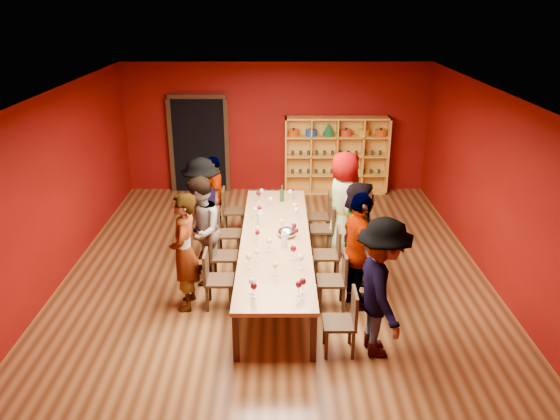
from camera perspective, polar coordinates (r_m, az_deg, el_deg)
The scene contains 50 objects.
room_shell at distance 8.48m, azimuth -0.49°, elevation 1.75°, with size 7.10×9.10×3.04m.
tasting_table at distance 8.78m, azimuth -0.48°, elevation -3.18°, with size 1.10×4.50×0.75m.
doorway at distance 12.97m, azimuth -8.43°, elevation 6.78°, with size 1.40×0.17×2.30m.
shelving_unit at distance 12.83m, azimuth 5.90°, elevation 6.09°, with size 2.40×0.40×1.80m.
chair_person_left_1 at distance 8.18m, azimuth -6.93°, elevation -6.90°, with size 0.42×0.42×0.89m.
person_left_1 at distance 8.06m, azimuth -9.96°, elevation -4.34°, with size 0.65×0.48×1.79m, color #4A4A4F.
chair_person_left_2 at distance 8.90m, azimuth -6.36°, elevation -4.43°, with size 0.42×0.42×0.89m.
person_left_2 at distance 8.77m, azimuth -8.36°, elevation -2.15°, with size 0.86×0.47×1.76m, color #4E4E53.
chair_person_left_3 at distance 9.70m, azimuth -5.83°, elevation -2.12°, with size 0.42×0.42×0.89m.
person_left_3 at distance 9.59m, azimuth -8.08°, elevation 0.14°, with size 1.17×0.48×1.81m, color #545459.
chair_person_left_4 at distance 10.71m, azimuth -5.30°, elevation 0.21°, with size 0.42×0.42×0.89m.
person_left_4 at distance 10.64m, azimuth -6.84°, elevation 1.59°, with size 0.90×0.41×1.54m, color #121A32.
chair_person_right_0 at distance 7.20m, azimuth 6.85°, elevation -11.20°, with size 0.42×0.42×0.89m.
person_right_0 at distance 7.04m, azimuth 10.58°, elevation -8.05°, with size 1.21×0.50×1.88m, color #517BA8.
chair_person_right_1 at distance 8.15m, azimuth 5.96°, elevation -6.98°, with size 0.42×0.42×0.89m.
person_right_1 at distance 8.00m, azimuth 8.21°, elevation -4.36°, with size 1.06×0.48×1.81m, color silver.
chair_person_right_2 at distance 8.92m, azimuth 5.40°, elevation -4.33°, with size 0.42×0.42×0.89m.
person_right_2 at distance 8.82m, azimuth 8.19°, elevation -2.26°, with size 1.57×0.45×1.69m, color #141639.
chair_person_right_3 at distance 9.88m, azimuth 4.84°, elevation -1.64°, with size 0.42×0.42×0.89m.
person_right_3 at distance 9.75m, azimuth 6.71°, elevation 0.74°, with size 0.91×0.50×1.87m, color silver.
chair_person_right_4 at distance 10.42m, azimuth 4.58°, elevation -0.37°, with size 0.42×0.42×0.89m.
person_right_4 at distance 10.37m, azimuth 6.79°, elevation 0.97°, with size 0.55×0.40×1.51m, color #CE8A8E.
wine_glass_0 at distance 7.74m, azimuth 2.16°, elevation -5.05°, with size 0.09×0.09×0.22m.
wine_glass_1 at distance 7.97m, azimuth -2.44°, elevation -4.46°, with size 0.07×0.07×0.18m.
wine_glass_2 at distance 8.00m, azimuth 1.39°, elevation -4.12°, with size 0.09×0.09×0.22m.
wine_glass_3 at distance 9.95m, azimuth -1.01°, elevation 1.08°, with size 0.08×0.08×0.20m.
wine_glass_4 at distance 7.13m, azimuth -2.93°, elevation -7.53°, with size 0.09×0.09×0.22m.
wine_glass_5 at distance 8.79m, azimuth -2.39°, elevation -1.91°, with size 0.07×0.07×0.18m.
wine_glass_6 at distance 9.42m, azimuth 1.71°, elevation -0.07°, with size 0.09×0.09×0.21m.
wine_glass_7 at distance 7.08m, azimuth 1.96°, elevation -7.85°, with size 0.08×0.08×0.20m.
wine_glass_8 at distance 10.28m, azimuth 1.09°, elevation 1.84°, with size 0.09×0.09×0.22m.
wine_glass_9 at distance 8.82m, azimuth 1.48°, elevation -1.71°, with size 0.08×0.08×0.20m.
wine_glass_10 at distance 8.67m, azimuth 1.71°, elevation -2.20°, with size 0.07×0.07×0.18m.
wine_glass_11 at distance 8.58m, azimuth -2.37°, elevation -2.42°, with size 0.08×0.08×0.19m.
wine_glass_12 at distance 7.14m, azimuth 2.40°, elevation -7.54°, with size 0.09×0.09×0.21m.
wine_glass_13 at distance 8.99m, azimuth 0.18°, elevation -1.28°, with size 0.08×0.08×0.19m.
wine_glass_14 at distance 7.03m, azimuth -2.75°, elevation -8.02°, with size 0.09×0.09×0.22m.
wine_glass_15 at distance 9.48m, azimuth -2.68°, elevation -0.01°, with size 0.08×0.08×0.20m.
wine_glass_16 at distance 9.66m, azimuth 1.56°, elevation 0.44°, with size 0.08×0.08×0.20m.
wine_glass_17 at distance 10.42m, azimuth 1.21°, elevation 2.07°, with size 0.08×0.08×0.21m.
wine_glass_18 at distance 10.41m, azimuth -1.93°, elevation 1.98°, with size 0.08×0.08×0.19m.
wine_glass_19 at distance 9.56m, azimuth -2.15°, elevation 0.13°, with size 0.08×0.08×0.19m.
wine_glass_20 at distance 8.24m, azimuth -1.13°, elevation -3.32°, with size 0.09×0.09×0.21m.
wine_glass_21 at distance 7.56m, azimuth -0.49°, elevation -5.85°, with size 0.08×0.08×0.19m.
wine_glass_22 at distance 7.78m, azimuth -3.28°, elevation -4.95°, with size 0.09×0.09×0.21m.
wine_glass_23 at distance 10.22m, azimuth -2.26°, elevation 1.71°, with size 0.09×0.09×0.22m.
spittoon_bowl at distance 8.77m, azimuth 0.72°, elevation -2.36°, with size 0.30×0.30×0.17m, color silver.
carafe_a at distance 9.14m, azimuth -2.08°, elevation -0.96°, with size 0.11×0.11×0.28m.
carafe_b at distance 8.41m, azimuth 0.47°, elevation -3.09°, with size 0.11×0.11×0.26m.
wine_bottle at distance 10.25m, azimuth 0.22°, elevation 1.56°, with size 0.08×0.08×0.32m.
Camera 1 is at (0.05, -7.98, 4.37)m, focal length 35.00 mm.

